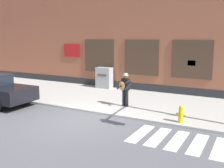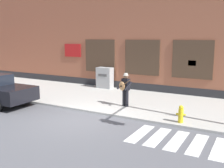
% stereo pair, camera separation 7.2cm
% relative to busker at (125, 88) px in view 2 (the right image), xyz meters
% --- Properties ---
extents(ground_plane, '(160.00, 160.00, 0.00)m').
position_rel_busker_xyz_m(ground_plane, '(-0.82, -2.48, -1.02)').
color(ground_plane, '#56565B').
extents(sidewalk, '(28.00, 5.52, 0.10)m').
position_rel_busker_xyz_m(sidewalk, '(-0.82, 1.28, -0.97)').
color(sidewalk, '#ADAAA3').
rests_on(sidewalk, ground).
extents(building_backdrop, '(28.00, 4.06, 8.93)m').
position_rel_busker_xyz_m(building_backdrop, '(-0.82, 6.04, 3.44)').
color(building_backdrop, '#99563D').
rests_on(building_backdrop, ground).
extents(crosswalk, '(5.78, 1.90, 0.01)m').
position_rel_busker_xyz_m(crosswalk, '(4.67, -2.78, -1.02)').
color(crosswalk, silver).
rests_on(crosswalk, ground).
extents(busker, '(0.72, 0.64, 1.62)m').
position_rel_busker_xyz_m(busker, '(0.00, 0.00, 0.00)').
color(busker, black).
rests_on(busker, sidewalk).
extents(utility_box, '(1.05, 0.59, 1.36)m').
position_rel_busker_xyz_m(utility_box, '(-3.26, 3.59, -0.24)').
color(utility_box, '#9E9E9E').
rests_on(utility_box, sidewalk).
extents(fire_hydrant, '(0.38, 0.20, 0.70)m').
position_rel_busker_xyz_m(fire_hydrant, '(3.01, -1.13, -0.58)').
color(fire_hydrant, gold).
rests_on(fire_hydrant, sidewalk).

